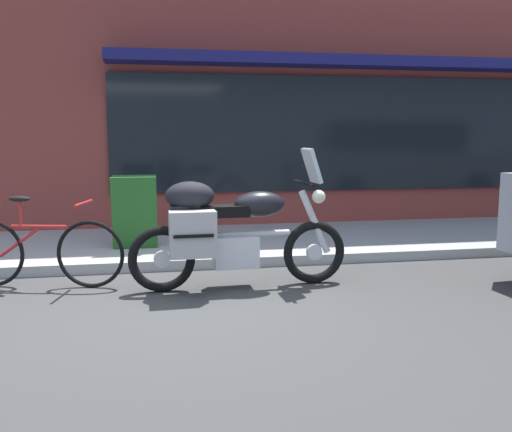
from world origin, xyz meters
name	(u,v)px	position (x,y,z in m)	size (l,w,h in m)	color
ground_plane	(179,304)	(0.00, 0.00, 0.00)	(80.00, 80.00, 0.00)	#3B3B3B
touring_motorcycle	(228,229)	(0.52, 0.43, 0.61)	(2.23, 0.71, 1.41)	black
parked_bicycle	(40,251)	(-1.35, 0.84, 0.38)	(1.68, 0.56, 0.94)	black
sandwich_board_sign	(135,212)	(-0.44, 2.10, 0.58)	(0.55, 0.41, 0.91)	#1E511E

